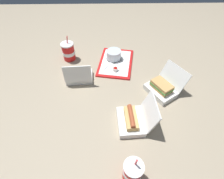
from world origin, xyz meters
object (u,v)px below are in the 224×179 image
object	(u,v)px
food_tray	(116,63)
ketchup_cup	(115,69)
clamshell_sandwich_left	(162,88)
soda_cup_right	(69,52)
clamshell_hotdog_right	(133,119)
clamshell_hotdog_front	(79,76)
cake_container	(114,55)
plastic_fork	(108,66)
soda_cup_center	(133,172)

from	to	relation	value
food_tray	ketchup_cup	bearing A→B (deg)	176.22
clamshell_sandwich_left	soda_cup_right	distance (m)	0.79
clamshell_hotdog_right	clamshell_hotdog_front	world-z (taller)	clamshell_hotdog_right
cake_container	ketchup_cup	distance (m)	0.15
plastic_fork	soda_cup_center	bearing A→B (deg)	-135.91
ketchup_cup	plastic_fork	xyz separation A→B (m)	(0.05, 0.06, -0.01)
cake_container	soda_cup_right	distance (m)	0.37
ketchup_cup	soda_cup_center	world-z (taller)	soda_cup_center
soda_cup_center	clamshell_hotdog_front	bearing A→B (deg)	25.00
soda_cup_right	cake_container	bearing A→B (deg)	-93.63
cake_container	plastic_fork	world-z (taller)	cake_container
cake_container	plastic_fork	bearing A→B (deg)	151.39
ketchup_cup	clamshell_hotdog_front	world-z (taller)	clamshell_hotdog_front
plastic_fork	clamshell_hotdog_front	size ratio (longest dim) A/B	0.56
clamshell_sandwich_left	clamshell_hotdog_front	world-z (taller)	clamshell_hotdog_front
plastic_fork	soda_cup_right	xyz separation A→B (m)	(0.12, 0.31, 0.06)
clamshell_sandwich_left	food_tray	bearing A→B (deg)	43.35
food_tray	clamshell_sandwich_left	xyz separation A→B (m)	(-0.32, -0.30, 0.04)
ketchup_cup	clamshell_sandwich_left	size ratio (longest dim) A/B	0.14
ketchup_cup	clamshell_hotdog_front	size ratio (longest dim) A/B	0.20
ketchup_cup	plastic_fork	size ratio (longest dim) A/B	0.36
clamshell_hotdog_right	clamshell_hotdog_front	bearing A→B (deg)	42.76
food_tray	ketchup_cup	distance (m)	0.11
food_tray	cake_container	distance (m)	0.06
clamshell_sandwich_left	clamshell_hotdog_right	bearing A→B (deg)	137.79
clamshell_sandwich_left	soda_cup_center	world-z (taller)	soda_cup_center
soda_cup_center	cake_container	bearing A→B (deg)	3.73
soda_cup_right	soda_cup_center	world-z (taller)	soda_cup_center
soda_cup_center	clamshell_sandwich_left	bearing A→B (deg)	-25.37
plastic_fork	soda_cup_right	world-z (taller)	soda_cup_right
food_tray	soda_cup_center	distance (m)	0.87
ketchup_cup	plastic_fork	bearing A→B (deg)	48.06
cake_container	clamshell_sandwich_left	bearing A→B (deg)	-138.91
plastic_fork	food_tray	bearing A→B (deg)	-16.12
cake_container	soda_cup_right	size ratio (longest dim) A/B	0.58
food_tray	soda_cup_center	world-z (taller)	soda_cup_center
ketchup_cup	clamshell_hotdog_right	xyz separation A→B (m)	(-0.46, -0.09, 0.01)
clamshell_hotdog_right	soda_cup_center	xyz separation A→B (m)	(-0.30, 0.04, 0.04)
clamshell_sandwich_left	cake_container	bearing A→B (deg)	41.09
food_tray	soda_cup_center	size ratio (longest dim) A/B	1.97
plastic_fork	ketchup_cup	bearing A→B (deg)	-95.60
plastic_fork	clamshell_sandwich_left	xyz separation A→B (m)	(-0.27, -0.37, 0.03)
clamshell_sandwich_left	soda_cup_right	xyz separation A→B (m)	(0.39, 0.69, 0.03)
plastic_fork	soda_cup_center	world-z (taller)	soda_cup_center
clamshell_hotdog_right	plastic_fork	bearing A→B (deg)	15.80
soda_cup_right	soda_cup_center	xyz separation A→B (m)	(-0.93, -0.43, 0.00)
ketchup_cup	soda_cup_right	xyz separation A→B (m)	(0.17, 0.37, 0.05)
plastic_fork	clamshell_hotdog_right	distance (m)	0.54
cake_container	plastic_fork	distance (m)	0.11
clamshell_hotdog_front	soda_cup_right	bearing A→B (deg)	23.18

